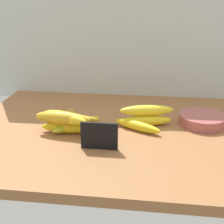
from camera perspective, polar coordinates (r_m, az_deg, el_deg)
name	(u,v)px	position (r cm, az deg, el deg)	size (l,w,h in cm)	color
counter_top	(127,134)	(107.21, 2.75, -3.97)	(110.00, 76.00, 3.00)	#915F37
back_wall	(136,22)	(136.54, 4.41, 16.07)	(130.00, 2.00, 70.00)	silver
chalkboard_sign	(99,137)	(92.48, -2.33, -4.57)	(11.00, 1.80, 8.40)	black
fruit_bowl	(202,120)	(114.39, 16.11, -1.35)	(16.20, 16.20, 3.61)	#A3524F
banana_0	(77,124)	(106.93, -6.41, -2.26)	(18.85, 3.45, 3.45)	gold
banana_1	(68,118)	(111.25, -7.96, -1.15)	(16.59, 4.26, 4.26)	#AE7524
banana_2	(137,126)	(105.42, 4.66, -2.61)	(17.17, 3.23, 3.23)	yellow
banana_3	(67,127)	(104.69, -8.13, -2.80)	(17.42, 3.69, 3.69)	yellow
banana_4	(146,120)	(109.66, 6.18, -1.53)	(17.82, 3.81, 3.81)	yellow
banana_5	(64,117)	(102.65, -8.65, -0.99)	(17.10, 4.02, 4.02)	yellow
banana_6	(147,110)	(108.46, 6.34, 0.32)	(18.67, 3.66, 3.66)	yellow
banana_7	(63,118)	(102.20, -8.98, -1.06)	(18.69, 4.19, 4.19)	gold
banana_8	(68,119)	(102.20, -8.09, -1.28)	(20.24, 3.30, 3.30)	#AC851D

